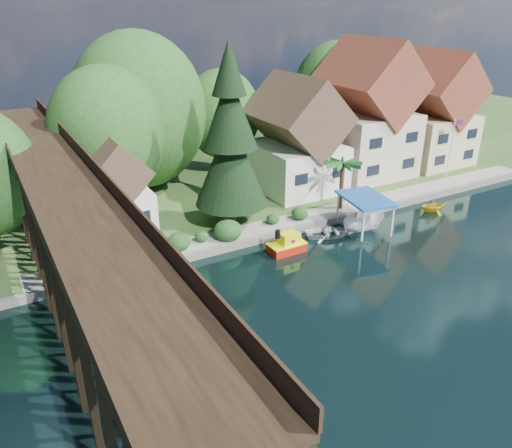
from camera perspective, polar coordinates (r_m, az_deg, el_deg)
The scene contains 18 objects.
ground at distance 34.78m, azimuth 9.55°, elevation -6.64°, with size 140.00×140.00×0.00m, color black.
bank at distance 62.44m, azimuth -10.34°, elevation 7.74°, with size 140.00×52.00×0.50m, color #2D5321.
seawall at distance 42.40m, azimuth 7.11°, elevation -0.06°, with size 60.00×0.40×0.62m, color slate.
promenade at distance 44.38m, azimuth 8.21°, elevation 1.33°, with size 50.00×2.60×0.06m, color gray.
trestle_bridge at distance 30.68m, azimuth -20.47°, elevation -1.06°, with size 4.12×44.18×9.30m.
house_left at distance 48.56m, azimuth 4.66°, elevation 9.28°, with size 7.64×8.64×11.02m.
house_center at distance 54.08m, azimuth 12.50°, elevation 11.76°, with size 8.65×9.18×13.89m.
house_right at distance 60.18m, azimuth 19.35°, elevation 11.60°, with size 8.15×8.64×12.45m.
shed at distance 40.59m, azimuth -15.76°, elevation 3.41°, with size 5.09×5.40×7.85m.
bg_trees at distance 49.60m, azimuth -4.64°, elevation 12.16°, with size 49.90×13.30×10.57m.
shrubs at distance 38.92m, azimuth -4.19°, elevation -0.76°, with size 15.76×2.47×1.70m.
conifer at distance 39.66m, azimuth -2.96°, elevation 9.45°, with size 5.93×5.93×14.59m.
palm_tree at distance 44.04m, azimuth 9.91°, elevation 6.62°, with size 3.99×3.99×4.65m.
flagpole at distance 54.78m, azimuth 21.56°, elevation 8.61°, with size 0.98×0.29×6.35m.
tugboat at distance 38.07m, azimuth 3.58°, elevation -2.36°, with size 2.89×1.61×2.08m.
boat_white_a at distance 41.11m, azimuth 8.37°, elevation -0.81°, with size 2.79×3.91×0.81m, color white.
boat_canopy at distance 42.00m, azimuth 12.22°, elevation 0.79°, with size 4.04×5.23×3.04m.
boat_yellow at distance 48.00m, azimuth 19.59°, elevation 2.11°, with size 2.22×2.57×1.35m, color gold.
Camera 1 is at (-19.53, -22.67, 17.74)m, focal length 35.00 mm.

